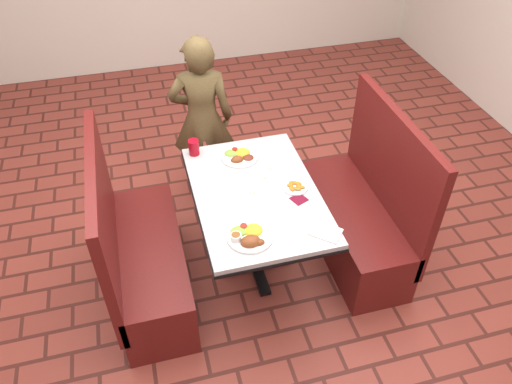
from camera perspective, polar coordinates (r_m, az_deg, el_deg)
room at (r=2.66m, az=0.00°, el=19.32°), size 7.00×7.04×2.82m
dining_table at (r=3.33m, az=0.00°, el=-1.25°), size 0.81×1.21×0.75m
booth_bench_left at (r=3.50m, az=-12.82°, el=-7.44°), size 0.47×1.20×1.17m
booth_bench_right at (r=3.79m, az=11.76°, el=-2.78°), size 0.47×1.20×1.17m
diner_person at (r=4.10m, az=-6.19°, el=8.31°), size 0.56×0.41×1.40m
near_dinner_plate at (r=2.94m, az=-0.79°, el=-4.89°), size 0.28×0.28×0.09m
far_dinner_plate at (r=3.55m, az=-1.90°, el=4.29°), size 0.26×0.26×0.07m
plantain_plate at (r=3.31m, az=4.48°, el=0.62°), size 0.17×0.17×0.03m
maroon_napkin at (r=3.23m, az=4.93°, el=-0.82°), size 0.12×0.12×0.00m
spoon_utensil at (r=3.15m, az=4.62°, el=-1.94°), size 0.04×0.12×0.00m
red_tumbler at (r=3.60m, az=-7.12°, el=5.09°), size 0.08×0.08×0.12m
paper_napkin at (r=3.02m, az=7.99°, el=-4.55°), size 0.22×0.22×0.01m
knife_utensil at (r=3.03m, az=0.55°, el=-3.77°), size 0.06×0.15×0.00m
fork_utensil at (r=2.97m, az=-0.18°, el=-4.98°), size 0.03×0.16×0.00m
lettuce_shreds at (r=3.32m, az=0.40°, el=0.78°), size 0.28×0.32×0.00m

